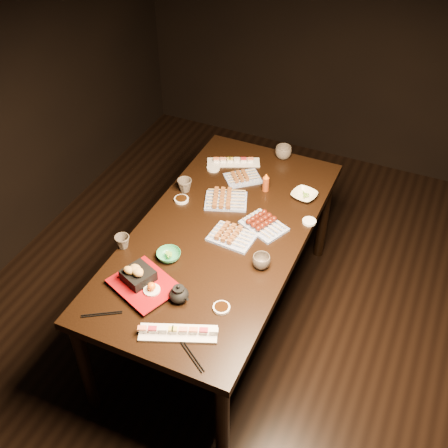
{
  "coord_description": "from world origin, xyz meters",
  "views": [
    {
      "loc": [
        0.55,
        -1.72,
        2.83
      ],
      "look_at": [
        -0.41,
        0.43,
        0.77
      ],
      "focal_mm": 45.0,
      "sensor_mm": 36.0,
      "label": 1
    }
  ],
  "objects_px": {
    "sushi_platter_near": "(178,331)",
    "teapot": "(179,293)",
    "edamame_bowl_green": "(169,255)",
    "teacup_far_right": "(283,152)",
    "yakitori_plate_right": "(232,234)",
    "teacup_far_left": "(185,185)",
    "edamame_bowl_cream": "(304,195)",
    "yakitori_plate_left": "(243,176)",
    "condiment_bottle": "(266,182)",
    "yakitori_plate_center": "(226,198)",
    "sushi_platter_far": "(233,161)",
    "tempura_tray": "(143,279)",
    "dining_table": "(221,279)",
    "teacup_near_left": "(122,242)",
    "teacup_mid_right": "(261,261)"
  },
  "relations": [
    {
      "from": "sushi_platter_far",
      "to": "teacup_far_left",
      "type": "height_order",
      "value": "teacup_far_left"
    },
    {
      "from": "sushi_platter_far",
      "to": "tempura_tray",
      "type": "distance_m",
      "value": 1.17
    },
    {
      "from": "sushi_platter_near",
      "to": "condiment_bottle",
      "type": "xyz_separation_m",
      "value": [
        -0.02,
        1.18,
        0.04
      ]
    },
    {
      "from": "yakitori_plate_right",
      "to": "teacup_mid_right",
      "type": "distance_m",
      "value": 0.26
    },
    {
      "from": "dining_table",
      "to": "tempura_tray",
      "type": "bearing_deg",
      "value": -102.8
    },
    {
      "from": "edamame_bowl_cream",
      "to": "teacup_far_right",
      "type": "distance_m",
      "value": 0.43
    },
    {
      "from": "teacup_near_left",
      "to": "teacup_mid_right",
      "type": "bearing_deg",
      "value": 12.8
    },
    {
      "from": "yakitori_plate_left",
      "to": "teapot",
      "type": "relative_size",
      "value": 1.84
    },
    {
      "from": "edamame_bowl_cream",
      "to": "sushi_platter_far",
      "type": "bearing_deg",
      "value": 163.43
    },
    {
      "from": "tempura_tray",
      "to": "edamame_bowl_cream",
      "type": "bearing_deg",
      "value": 85.51
    },
    {
      "from": "yakitori_plate_right",
      "to": "teapot",
      "type": "distance_m",
      "value": 0.52
    },
    {
      "from": "edamame_bowl_cream",
      "to": "tempura_tray",
      "type": "height_order",
      "value": "tempura_tray"
    },
    {
      "from": "edamame_bowl_green",
      "to": "teacup_far_left",
      "type": "xyz_separation_m",
      "value": [
        -0.19,
        0.55,
        0.02
      ]
    },
    {
      "from": "teacup_far_left",
      "to": "teacup_far_right",
      "type": "bearing_deg",
      "value": 53.78
    },
    {
      "from": "yakitori_plate_center",
      "to": "teacup_far_left",
      "type": "distance_m",
      "value": 0.27
    },
    {
      "from": "sushi_platter_near",
      "to": "teacup_mid_right",
      "type": "xyz_separation_m",
      "value": [
        0.19,
        0.56,
        0.01
      ]
    },
    {
      "from": "dining_table",
      "to": "teapot",
      "type": "distance_m",
      "value": 0.68
    },
    {
      "from": "tempura_tray",
      "to": "teacup_far_right",
      "type": "bearing_deg",
      "value": 101.59
    },
    {
      "from": "yakitori_plate_right",
      "to": "edamame_bowl_green",
      "type": "xyz_separation_m",
      "value": [
        -0.24,
        -0.28,
        -0.01
      ]
    },
    {
      "from": "yakitori_plate_right",
      "to": "sushi_platter_far",
      "type": "bearing_deg",
      "value": 116.95
    },
    {
      "from": "edamame_bowl_green",
      "to": "teacup_far_right",
      "type": "relative_size",
      "value": 1.21
    },
    {
      "from": "teacup_far_left",
      "to": "condiment_bottle",
      "type": "xyz_separation_m",
      "value": [
        0.44,
        0.21,
        0.02
      ]
    },
    {
      "from": "tempura_tray",
      "to": "sushi_platter_far",
      "type": "bearing_deg",
      "value": 113.02
    },
    {
      "from": "teacup_near_left",
      "to": "condiment_bottle",
      "type": "distance_m",
      "value": 0.94
    },
    {
      "from": "sushi_platter_near",
      "to": "teacup_near_left",
      "type": "xyz_separation_m",
      "value": [
        -0.54,
        0.4,
        0.02
      ]
    },
    {
      "from": "yakitori_plate_center",
      "to": "teapot",
      "type": "relative_size",
      "value": 2.12
    },
    {
      "from": "yakitori_plate_right",
      "to": "teacup_far_right",
      "type": "xyz_separation_m",
      "value": [
        -0.01,
        0.85,
        0.01
      ]
    },
    {
      "from": "yakitori_plate_right",
      "to": "edamame_bowl_cream",
      "type": "distance_m",
      "value": 0.56
    },
    {
      "from": "tempura_tray",
      "to": "dining_table",
      "type": "bearing_deg",
      "value": 93.62
    },
    {
      "from": "teacup_far_right",
      "to": "teapot",
      "type": "relative_size",
      "value": 0.91
    },
    {
      "from": "yakitori_plate_right",
      "to": "yakitori_plate_left",
      "type": "relative_size",
      "value": 1.14
    },
    {
      "from": "sushi_platter_near",
      "to": "edamame_bowl_green",
      "type": "bearing_deg",
      "value": 101.35
    },
    {
      "from": "teacup_mid_right",
      "to": "teacup_far_left",
      "type": "bearing_deg",
      "value": 147.9
    },
    {
      "from": "yakitori_plate_left",
      "to": "yakitori_plate_center",
      "type": "bearing_deg",
      "value": -131.43
    },
    {
      "from": "yakitori_plate_right",
      "to": "teacup_far_left",
      "type": "height_order",
      "value": "teacup_far_left"
    },
    {
      "from": "sushi_platter_far",
      "to": "yakitori_plate_left",
      "type": "height_order",
      "value": "yakitori_plate_left"
    },
    {
      "from": "sushi_platter_far",
      "to": "condiment_bottle",
      "type": "height_order",
      "value": "condiment_bottle"
    },
    {
      "from": "dining_table",
      "to": "teacup_near_left",
      "type": "relative_size",
      "value": 22.42
    },
    {
      "from": "sushi_platter_far",
      "to": "tempura_tray",
      "type": "relative_size",
      "value": 1.06
    },
    {
      "from": "sushi_platter_far",
      "to": "yakitori_plate_left",
      "type": "distance_m",
      "value": 0.18
    },
    {
      "from": "sushi_platter_near",
      "to": "condiment_bottle",
      "type": "distance_m",
      "value": 1.18
    },
    {
      "from": "sushi_platter_near",
      "to": "yakitori_plate_right",
      "type": "relative_size",
      "value": 1.5
    },
    {
      "from": "edamame_bowl_green",
      "to": "condiment_bottle",
      "type": "relative_size",
      "value": 1.04
    },
    {
      "from": "sushi_platter_near",
      "to": "teapot",
      "type": "xyz_separation_m",
      "value": [
        -0.09,
        0.19,
        0.03
      ]
    },
    {
      "from": "sushi_platter_far",
      "to": "teapot",
      "type": "relative_size",
      "value": 2.91
    },
    {
      "from": "tempura_tray",
      "to": "teapot",
      "type": "xyz_separation_m",
      "value": [
        0.2,
        -0.0,
        -0.01
      ]
    },
    {
      "from": "sushi_platter_far",
      "to": "condiment_bottle",
      "type": "distance_m",
      "value": 0.34
    },
    {
      "from": "teacup_mid_right",
      "to": "teapot",
      "type": "relative_size",
      "value": 0.81
    },
    {
      "from": "sushi_platter_near",
      "to": "sushi_platter_far",
      "type": "relative_size",
      "value": 1.07
    },
    {
      "from": "yakitori_plate_right",
      "to": "teacup_far_left",
      "type": "bearing_deg",
      "value": 151.73
    }
  ]
}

